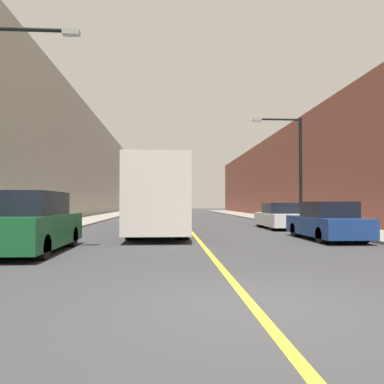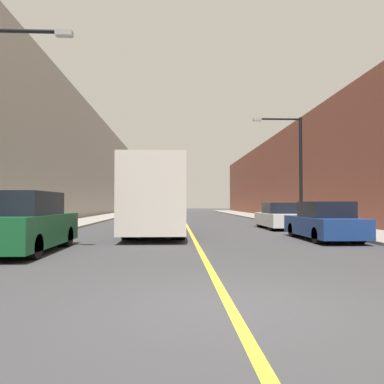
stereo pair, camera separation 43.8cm
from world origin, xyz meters
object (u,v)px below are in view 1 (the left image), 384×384
Objects in this scene: street_lamp_right at (295,162)px; bus at (159,197)px; car_right_near at (327,223)px; car_right_mid at (279,217)px; parked_suv_left at (31,224)px.

bus is at bearing -157.50° from street_lamp_right.
car_right_near is 6.53m from car_right_mid.
car_right_mid is (10.60, 9.85, -0.17)m from parked_suv_left.
car_right_mid is at bearing 21.65° from bus.
parked_suv_left is at bearing -137.10° from car_right_mid.
parked_suv_left is at bearing -117.50° from bus.
car_right_mid is 3.54m from street_lamp_right.
bus is 2.21× the size of parked_suv_left.
bus is 1.64× the size of street_lamp_right.
bus is 8.07m from parked_suv_left.
parked_suv_left is 0.74× the size of street_lamp_right.
car_right_near is 7.95m from street_lamp_right.
parked_suv_left is (-3.70, -7.11, -0.96)m from bus.
street_lamp_right is (8.11, 3.36, 2.14)m from bus.
bus is 7.50m from car_right_mid.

